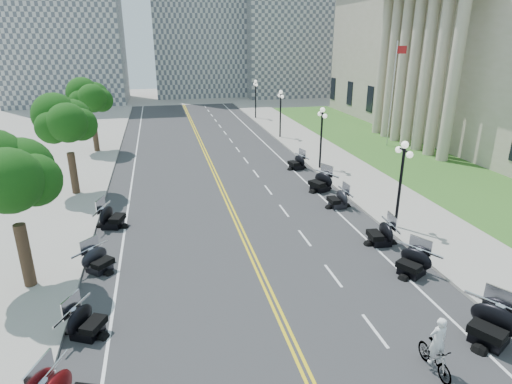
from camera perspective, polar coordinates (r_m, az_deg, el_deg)
ground at (r=19.31m, az=1.24°, el=-12.18°), size 160.00×160.00×0.00m
road at (r=28.11m, az=-3.68°, el=-1.54°), size 16.00×90.00×0.01m
centerline_yellow_a at (r=28.09m, az=-3.92°, el=-1.54°), size 0.12×90.00×0.00m
centerline_yellow_b at (r=28.12m, az=-3.44°, el=-1.50°), size 0.12×90.00×0.00m
edge_line_north at (r=29.70m, az=8.59°, el=-0.51°), size 0.12×90.00×0.00m
edge_line_south at (r=27.92m, az=-16.77°, el=-2.52°), size 0.12×90.00×0.00m
lane_dash_5 at (r=17.25m, az=15.55°, el=-17.36°), size 0.12×2.00×0.00m
lane_dash_6 at (r=20.21m, az=10.25°, el=-10.90°), size 0.12×2.00×0.00m
lane_dash_7 at (r=23.48m, az=6.50°, el=-6.10°), size 0.12×2.00×0.00m
lane_dash_8 at (r=26.95m, az=3.75°, el=-2.49°), size 0.12×2.00×0.00m
lane_dash_9 at (r=30.55m, az=1.64°, el=0.29°), size 0.12×2.00×0.00m
lane_dash_10 at (r=34.24m, az=-0.02°, el=2.48°), size 0.12×2.00×0.00m
lane_dash_11 at (r=37.99m, az=-1.35°, el=4.24°), size 0.12×2.00×0.00m
lane_dash_12 at (r=41.78m, az=-2.45°, el=5.68°), size 0.12×2.00×0.00m
lane_dash_13 at (r=45.62m, az=-3.37°, el=6.87°), size 0.12×2.00×0.00m
lane_dash_14 at (r=49.48m, az=-4.15°, el=7.88°), size 0.12×2.00×0.00m
lane_dash_15 at (r=53.35m, az=-4.82°, el=8.74°), size 0.12×2.00×0.00m
lane_dash_16 at (r=57.25m, az=-5.41°, el=9.49°), size 0.12×2.00×0.00m
lane_dash_17 at (r=61.16m, az=-5.92°, el=10.13°), size 0.12×2.00×0.00m
lane_dash_18 at (r=65.08m, az=-6.37°, el=10.70°), size 0.12×2.00×0.00m
lane_dash_19 at (r=69.01m, az=-6.77°, el=11.21°), size 0.12×2.00×0.00m
sidewalk_north at (r=31.36m, az=15.61°, el=0.19°), size 5.00×90.00×0.15m
sidewalk_south at (r=28.54m, az=-25.00°, el=-2.97°), size 5.00×90.00×0.15m
lawn at (r=41.40m, az=19.08°, el=4.51°), size 9.00×60.00×0.10m
distant_block_a at (r=79.16m, az=-24.55°, el=20.21°), size 18.00×14.00×26.00m
distant_block_b at (r=84.38m, az=-7.94°, el=22.93°), size 16.00×12.00×30.00m
distant_block_c at (r=84.95m, az=5.39°, el=20.30°), size 20.00×14.00×22.00m
street_lamp_2 at (r=24.74m, az=18.65°, el=0.80°), size 0.50×1.20×4.90m
street_lamp_3 at (r=35.11m, az=8.68°, el=7.07°), size 0.50×1.20×4.90m
street_lamp_4 at (r=46.28m, az=3.28°, el=10.33°), size 0.50×1.20×4.90m
street_lamp_5 at (r=57.78m, az=-0.05°, el=12.27°), size 0.50×1.20×4.90m
flagpole at (r=44.11m, az=17.68°, el=12.14°), size 1.10×0.20×10.00m
tree_2 at (r=19.62m, az=-29.92°, el=0.89°), size 4.80×4.80×9.20m
tree_3 at (r=30.95m, az=-23.95°, el=7.95°), size 4.80×4.80×9.20m
tree_4 at (r=42.65m, az=-21.15°, el=11.17°), size 4.80×4.80×9.20m
motorcycle_n_4 at (r=17.79m, az=28.93°, el=-15.13°), size 2.99×2.99×1.53m
motorcycle_n_5 at (r=20.94m, az=20.17°, el=-8.65°), size 2.62×2.62×1.35m
motorcycle_n_6 at (r=23.34m, az=16.29°, el=-5.20°), size 2.06×2.06×1.34m
motorcycle_n_7 at (r=27.70m, az=10.88°, el=-0.78°), size 1.89×1.89×1.28m
motorcycle_n_8 at (r=30.51m, az=8.57°, el=1.48°), size 2.77×2.77×1.47m
motorcycle_n_9 at (r=35.46m, az=5.45°, el=4.08°), size 2.23×2.23×1.30m
motorcycle_s_5 at (r=17.24m, az=-21.71°, el=-15.63°), size 2.42×2.42×1.27m
motorcycle_s_6 at (r=21.27m, az=-20.28°, el=-8.36°), size 2.52×2.52×1.25m
motorcycle_s_7 at (r=25.72m, az=-18.69°, el=-3.02°), size 2.53×2.53×1.40m
bicycle at (r=15.86m, az=22.72°, el=-19.72°), size 0.50×1.76×1.05m
cyclist_rider at (r=15.06m, az=23.44°, el=-15.63°), size 0.62×0.41×1.70m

